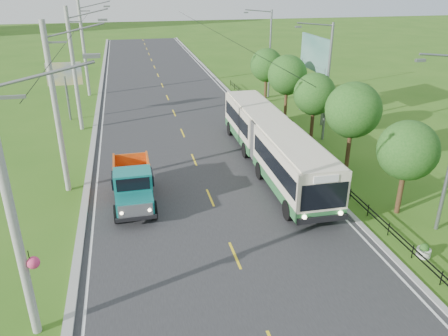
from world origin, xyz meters
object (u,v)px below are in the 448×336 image
object	(u,v)px
planter_near	(344,180)
pole_far	(84,48)
planter_front	(424,251)
bus	(272,141)
pole_near	(57,110)
billboard_right	(315,59)
tree_fourth	(314,96)
streetlight_mid	(326,79)
planter_far	(266,110)
tree_back	(266,67)
pole_mid	(75,70)
dump_truck	(133,182)
planter_mid	(297,138)
pole_nearest	(14,215)
tree_third	(353,112)
streetlight_far	(269,51)
tree_second	(407,153)
billboard_left	(65,78)
tree_fifth	(287,77)

from	to	relation	value
planter_near	pole_far	bearing A→B (deg)	121.99
planter_front	bus	bearing A→B (deg)	107.69
pole_near	billboard_right	xyz separation A→B (m)	(20.56, 11.00, 0.25)
tree_fourth	streetlight_mid	size ratio (longest dim) A/B	0.60
pole_near	planter_far	size ratio (longest dim) A/B	14.93
pole_near	tree_back	world-z (taller)	pole_near
pole_near	pole_mid	size ratio (longest dim) A/B	1.00
pole_mid	streetlight_mid	distance (m)	20.16
dump_truck	planter_mid	bearing A→B (deg)	30.28
pole_near	pole_mid	distance (m)	12.00
pole_nearest	planter_front	world-z (taller)	pole_nearest
pole_near	tree_back	distance (m)	24.98
billboard_right	dump_truck	world-z (taller)	billboard_right
pole_mid	pole_far	bearing A→B (deg)	90.00
pole_near	tree_fourth	distance (m)	18.89
pole_mid	tree_third	xyz separation A→B (m)	(18.12, -12.86, -1.11)
pole_far	streetlight_far	world-z (taller)	pole_far
pole_far	tree_second	world-z (taller)	pole_far
pole_mid	tree_second	world-z (taller)	pole_mid
pole_far	billboard_left	distance (m)	9.17
streetlight_mid	planter_near	distance (m)	9.46
tree_fourth	billboard_left	world-z (taller)	tree_fourth
pole_near	tree_fourth	size ratio (longest dim) A/B	1.85
tree_second	tree_third	world-z (taller)	tree_third
pole_far	tree_fourth	size ratio (longest dim) A/B	1.85
billboard_right	bus	bearing A→B (deg)	-125.04
tree_second	tree_third	xyz separation A→B (m)	(0.00, 6.00, 0.47)
billboard_right	billboard_left	bearing A→B (deg)	169.60
pole_far	streetlight_mid	bearing A→B (deg)	-45.14
tree_back	billboard_right	size ratio (longest dim) A/B	0.75
tree_fourth	billboard_left	bearing A→B (deg)	153.01
tree_back	billboard_left	world-z (taller)	tree_back
planter_near	bus	xyz separation A→B (m)	(-3.67, 3.50, 1.68)
tree_fifth	planter_near	distance (m)	14.64
pole_nearest	pole_near	xyz separation A→B (m)	(-0.02, 12.00, 0.16)
streetlight_mid	planter_front	bearing A→B (deg)	-97.27
pole_far	streetlight_mid	xyz separation A→B (m)	(18.90, -19.00, -0.19)
tree_third	planter_far	world-z (taller)	tree_third
tree_second	dump_truck	world-z (taller)	tree_second
streetlight_mid	billboard_left	size ratio (longest dim) A/B	1.74
pole_mid	billboard_right	world-z (taller)	pole_mid
streetlight_far	bus	size ratio (longest dim) A/B	0.54
pole_far	streetlight_mid	distance (m)	26.80
streetlight_far	tree_second	bearing A→B (deg)	-91.74
billboard_left	tree_fifth	bearing A→B (deg)	-11.28
pole_nearest	billboard_right	bearing A→B (deg)	48.24
tree_fourth	streetlight_far	bearing A→B (deg)	86.75
billboard_right	pole_far	bearing A→B (deg)	147.70
pole_near	planter_mid	distance (m)	18.23
tree_fifth	planter_near	world-z (taller)	tree_fifth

